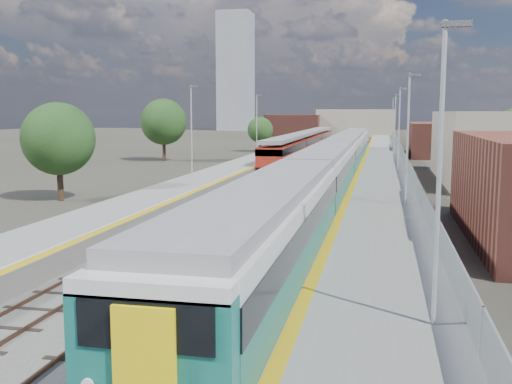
% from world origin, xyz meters
% --- Properties ---
extents(ground, '(320.00, 320.00, 0.00)m').
position_xyz_m(ground, '(0.00, 50.00, 0.00)').
color(ground, '#47443A').
rests_on(ground, ground).
extents(ballast_bed, '(10.50, 155.00, 0.06)m').
position_xyz_m(ballast_bed, '(-2.25, 52.50, 0.03)').
color(ballast_bed, '#565451').
rests_on(ballast_bed, ground).
extents(tracks, '(8.96, 160.00, 0.17)m').
position_xyz_m(tracks, '(-1.65, 54.18, 0.11)').
color(tracks, '#4C3323').
rests_on(tracks, ground).
extents(platform_right, '(4.70, 155.00, 8.52)m').
position_xyz_m(platform_right, '(5.28, 52.49, 0.54)').
color(platform_right, slate).
rests_on(platform_right, ground).
extents(platform_left, '(4.30, 155.00, 8.52)m').
position_xyz_m(platform_left, '(-9.05, 52.49, 0.52)').
color(platform_left, slate).
rests_on(platform_left, ground).
extents(buildings, '(72.00, 185.50, 40.00)m').
position_xyz_m(buildings, '(-18.12, 138.60, 10.70)').
color(buildings, brown).
rests_on(buildings, ground).
extents(green_train, '(3.00, 83.58, 3.31)m').
position_xyz_m(green_train, '(1.50, 37.43, 2.33)').
color(green_train, black).
rests_on(green_train, ground).
extents(red_train, '(2.73, 55.39, 3.44)m').
position_xyz_m(red_train, '(-5.50, 71.03, 2.04)').
color(red_train, black).
rests_on(red_train, ground).
extents(tree_a, '(5.21, 5.21, 7.06)m').
position_xyz_m(tree_a, '(-17.46, 25.75, 4.44)').
color(tree_a, '#382619').
rests_on(tree_a, ground).
extents(tree_b, '(5.95, 5.95, 8.07)m').
position_xyz_m(tree_b, '(-22.62, 60.47, 5.08)').
color(tree_b, '#382619').
rests_on(tree_b, ground).
extents(tree_c, '(4.10, 4.10, 5.55)m').
position_xyz_m(tree_c, '(-14.00, 80.79, 3.49)').
color(tree_c, '#382619').
rests_on(tree_c, ground).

